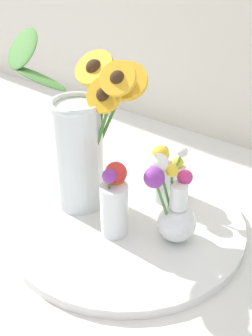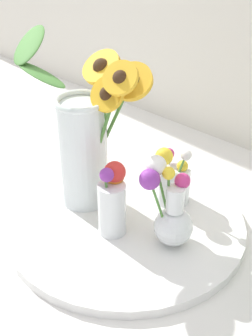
% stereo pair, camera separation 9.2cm
% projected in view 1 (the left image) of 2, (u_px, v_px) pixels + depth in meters
% --- Properties ---
extents(ground_plane, '(6.00, 6.00, 0.00)m').
position_uv_depth(ground_plane, '(124.00, 248.00, 0.95)').
color(ground_plane, silver).
extents(serving_tray, '(0.50, 0.50, 0.02)m').
position_uv_depth(serving_tray, '(126.00, 223.00, 1.00)').
color(serving_tray, white).
rests_on(serving_tray, ground_plane).
extents(mason_jar_sunflowers, '(0.26, 0.24, 0.39)m').
position_uv_depth(mason_jar_sunflowers, '(80.00, 141.00, 0.97)').
color(mason_jar_sunflowers, silver).
rests_on(mason_jar_sunflowers, serving_tray).
extents(vase_small_center, '(0.06, 0.07, 0.15)m').
position_uv_depth(vase_small_center, '(114.00, 199.00, 0.92)').
color(vase_small_center, white).
rests_on(vase_small_center, serving_tray).
extents(vase_bulb_right, '(0.10, 0.09, 0.19)m').
position_uv_depth(vase_bulb_right, '(174.00, 209.00, 0.90)').
color(vase_bulb_right, white).
rests_on(vase_bulb_right, serving_tray).
extents(vase_small_back, '(0.08, 0.09, 0.15)m').
position_uv_depth(vase_small_back, '(169.00, 176.00, 1.03)').
color(vase_small_back, white).
rests_on(vase_small_back, serving_tray).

